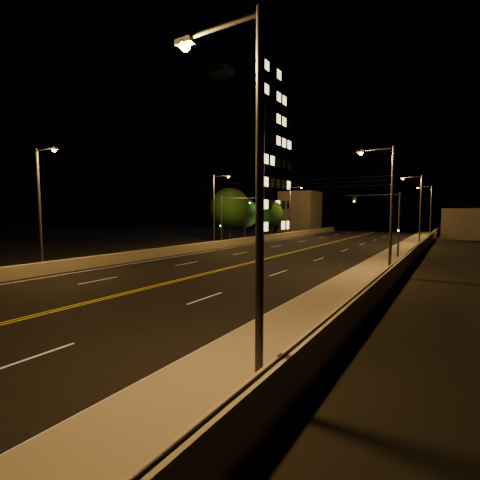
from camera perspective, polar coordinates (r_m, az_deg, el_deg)
The scene contains 23 objects.
road at distance 28.99m, azimuth -1.27°, elevation -4.47°, with size 18.00×120.00×0.02m, color black.
sidewalk at distance 24.84m, azimuth 20.19°, elevation -5.97°, with size 3.60×120.00×0.30m, color gray.
curb at distance 25.29m, azimuth 16.01°, elevation -5.85°, with size 0.14×120.00×0.15m, color gray.
parapet_wall at distance 24.46m, azimuth 24.03°, elevation -4.70°, with size 0.30×120.00×1.00m, color #AEA591.
jersey_barrier at distance 35.18m, azimuth -14.70°, elevation -2.24°, with size 0.45×120.00×0.94m, color #AEA591.
distant_building_right at distance 71.55m, azimuth 32.62°, elevation 2.31°, with size 6.00×10.00×5.17m, color slate.
distant_building_left at distance 84.08m, azimuth 9.84°, elevation 4.64°, with size 8.00×8.00×9.34m, color slate.
parapet_rail at distance 24.38m, azimuth 24.07°, elevation -3.48°, with size 0.06×0.06×120.00m, color black.
lane_markings at distance 28.93m, azimuth -1.34°, elevation -4.46°, with size 17.32×116.00×0.00m.
streetlight_0 at distance 8.26m, azimuth 1.57°, elevation 9.37°, with size 2.55×0.28×9.16m.
streetlight_1 at distance 26.63m, azimuth 23.07°, elevation 5.75°, with size 2.55×0.28×9.16m.
streetlight_2 at distance 49.32m, azimuth 27.21°, elevation 4.94°, with size 2.55×0.28×9.16m.
streetlight_3 at distance 69.41m, azimuth 28.61°, elevation 4.66°, with size 2.55×0.28×9.16m.
streetlight_4 at distance 29.11m, azimuth -29.81°, elevation 5.39°, with size 2.55×0.28×9.16m.
streetlight_5 at distance 43.62m, azimuth -4.02°, elevation 5.55°, with size 2.55×0.28×9.16m.
streetlight_6 at distance 64.02m, azimuth 8.41°, elevation 5.22°, with size 2.55×0.28×9.16m.
traffic_signal_right at distance 36.82m, azimuth 23.16°, elevation 3.42°, with size 5.11×0.31×6.46m.
traffic_signal_left at distance 43.88m, azimuth -2.04°, elevation 3.94°, with size 5.11×0.31×6.46m.
overhead_wires at distance 37.04m, azimuth 6.89°, elevation 8.95°, with size 22.00×0.03×0.83m.
building_tower at distance 71.07m, azimuth -3.13°, elevation 13.60°, with size 24.00×15.00×32.45m.
tree_0 at distance 51.86m, azimuth -1.70°, elevation 5.23°, with size 6.00×6.00×8.13m.
tree_1 at distance 60.67m, azimuth 0.65°, elevation 4.40°, with size 5.07×5.07×6.88m.
tree_2 at distance 65.09m, azimuth 4.97°, elevation 4.35°, with size 5.00×5.00×6.77m.
Camera 1 is at (15.68, -3.94, 4.61)m, focal length 26.00 mm.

